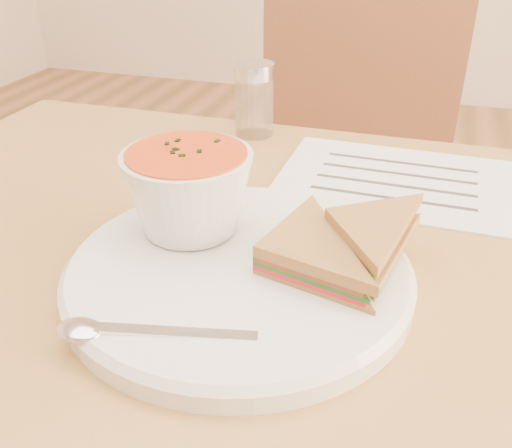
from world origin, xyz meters
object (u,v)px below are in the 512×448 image
(condiment_shaker, at_px, (254,100))
(soup_bowl, at_px, (189,196))
(chair_far, at_px, (345,239))
(plate, at_px, (239,274))

(condiment_shaker, bearing_deg, soup_bowl, -83.53)
(soup_bowl, xyz_separation_m, condiment_shaker, (-0.04, 0.32, -0.01))
(chair_far, bearing_deg, condiment_shaker, 58.49)
(chair_far, distance_m, plate, 0.67)
(plate, height_order, condiment_shaker, condiment_shaker)
(soup_bowl, bearing_deg, chair_far, 81.93)
(plate, distance_m, soup_bowl, 0.09)
(chair_far, height_order, condiment_shaker, chair_far)
(chair_far, height_order, soup_bowl, chair_far)
(chair_far, height_order, plate, chair_far)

